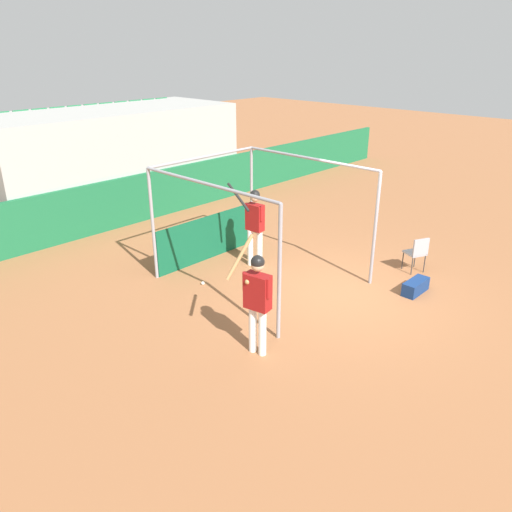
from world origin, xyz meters
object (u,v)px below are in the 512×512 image
folding_chair (417,251)px  baseball (203,283)px  player_batter (254,221)px  equipment_bag (416,287)px  player_waiting (257,296)px

folding_chair → baseball: size_ratio=11.35×
player_batter → equipment_bag: (1.28, -3.43, -0.96)m
player_batter → equipment_bag: bearing=-164.9°
equipment_bag → folding_chair: bearing=27.3°
player_batter → equipment_bag: player_batter is taller
player_waiting → baseball: (1.06, 2.62, -1.04)m
player_batter → folding_chair: size_ratio=2.31×
player_waiting → equipment_bag: (3.88, -0.88, -0.93)m
baseball → player_waiting: bearing=-112.0°
player_waiting → folding_chair: player_waiting is taller
player_waiting → equipment_bag: player_waiting is taller
player_waiting → folding_chair: (4.83, -0.39, -0.56)m
equipment_bag → player_waiting: bearing=167.1°
equipment_bag → baseball: bearing=128.8°
equipment_bag → player_batter: bearing=110.4°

